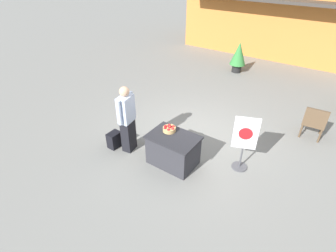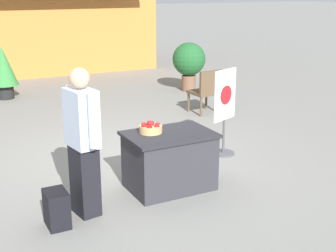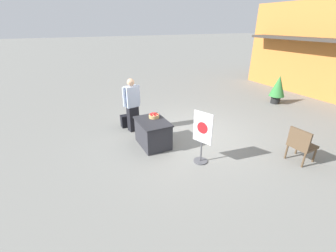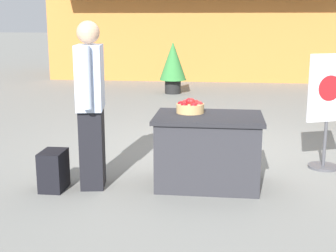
# 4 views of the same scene
# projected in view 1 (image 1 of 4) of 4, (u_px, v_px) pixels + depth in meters

# --- Properties ---
(ground_plane) EXTENTS (120.00, 120.00, 0.00)m
(ground_plane) POSITION_uv_depth(u_px,v_px,m) (197.00, 137.00, 7.26)
(ground_plane) COLOR slate
(storefront_building) EXTENTS (9.13, 4.59, 4.28)m
(storefront_building) POSITION_uv_depth(u_px,v_px,m) (287.00, 6.00, 12.63)
(storefront_building) COLOR #C67533
(storefront_building) RESTS_ON ground_plane
(display_table) EXTENTS (1.14, 0.80, 0.77)m
(display_table) POSITION_uv_depth(u_px,v_px,m) (173.00, 150.00, 6.15)
(display_table) COLOR #2D2D33
(display_table) RESTS_ON ground_plane
(apple_basket) EXTENTS (0.30, 0.30, 0.16)m
(apple_basket) POSITION_uv_depth(u_px,v_px,m) (169.00, 129.00, 6.10)
(apple_basket) COLOR tan
(apple_basket) RESTS_ON display_table
(person_visitor) EXTENTS (0.32, 0.60, 1.75)m
(person_visitor) POSITION_uv_depth(u_px,v_px,m) (127.00, 119.00, 6.32)
(person_visitor) COLOR black
(person_visitor) RESTS_ON ground_plane
(backpack) EXTENTS (0.24, 0.34, 0.42)m
(backpack) POSITION_uv_depth(u_px,v_px,m) (114.00, 140.00, 6.79)
(backpack) COLOR black
(backpack) RESTS_ON ground_plane
(poster_board) EXTENTS (0.51, 0.36, 1.38)m
(poster_board) POSITION_uv_depth(u_px,v_px,m) (244.00, 142.00, 5.81)
(poster_board) COLOR #4C4C51
(poster_board) RESTS_ON ground_plane
(patio_chair) EXTENTS (0.58, 0.58, 0.94)m
(patio_chair) POSITION_uv_depth(u_px,v_px,m) (314.00, 121.00, 6.96)
(patio_chair) COLOR brown
(patio_chair) RESTS_ON ground_plane
(potted_plant_near_left) EXTENTS (0.65, 0.65, 1.26)m
(potted_plant_near_left) POSITION_uv_depth(u_px,v_px,m) (238.00, 55.00, 10.89)
(potted_plant_near_left) COLOR black
(potted_plant_near_left) RESTS_ON ground_plane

